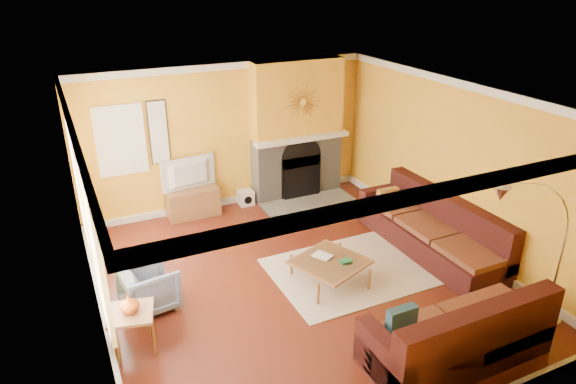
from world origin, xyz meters
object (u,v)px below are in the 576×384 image
sectional_sofa (401,256)px  media_console (193,202)px  coffee_table (329,271)px  side_table (133,331)px  armchair (149,286)px  arc_lamp (529,260)px

sectional_sofa → media_console: 4.05m
coffee_table → side_table: 2.84m
sectional_sofa → armchair: 3.53m
sectional_sofa → coffee_table: size_ratio=4.33×
side_table → arc_lamp: 4.76m
sectional_sofa → media_console: bearing=121.1°
armchair → side_table: size_ratio=1.25×
coffee_table → media_console: (-1.18, 3.01, 0.08)m
armchair → arc_lamp: bearing=-130.0°
side_table → arc_lamp: size_ratio=0.26×
coffee_table → side_table: (-2.83, -0.28, 0.10)m
coffee_table → armchair: size_ratio=1.31×
sectional_sofa → arc_lamp: 1.77m
media_console → arc_lamp: 5.75m
sectional_sofa → media_console: sectional_sofa is taller
sectional_sofa → side_table: (-3.73, 0.17, -0.17)m
coffee_table → armchair: 2.54m
armchair → arc_lamp: arc_lamp is taller
arc_lamp → armchair: bearing=148.1°
media_console → armchair: armchair is taller
side_table → armchair: bearing=66.8°
arc_lamp → coffee_table: bearing=127.9°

